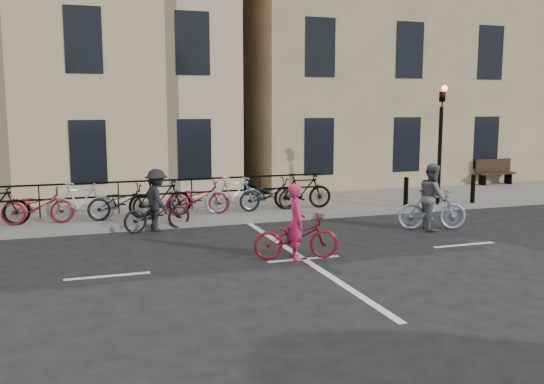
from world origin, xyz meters
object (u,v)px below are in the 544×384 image
object	(u,v)px
bench	(494,171)
cyclist_grey	(432,203)
cyclist_pink	(296,233)
cyclist_dark	(157,207)
traffic_light	(441,130)

from	to	relation	value
bench	cyclist_grey	world-z (taller)	cyclist_grey
cyclist_pink	cyclist_dark	distance (m)	4.49
bench	cyclist_pink	bearing A→B (deg)	-145.53
cyclist_pink	bench	bearing A→B (deg)	-44.04
cyclist_dark	cyclist_pink	bearing A→B (deg)	-162.61
bench	cyclist_pink	xyz separation A→B (m)	(-11.14, -7.64, -0.12)
cyclist_pink	cyclist_dark	bearing A→B (deg)	43.31
bench	cyclist_dark	distance (m)	14.03
traffic_light	cyclist_grey	size ratio (longest dim) A/B	2.10
traffic_light	bench	bearing A→B (deg)	35.25
cyclist_grey	bench	bearing A→B (deg)	-30.99
cyclist_pink	cyclist_grey	distance (m)	4.70
cyclist_dark	cyclist_grey	bearing A→B (deg)	-122.12
cyclist_grey	cyclist_dark	xyz separation A→B (m)	(-6.76, 2.16, -0.07)
traffic_light	cyclist_pink	xyz separation A→B (m)	(-6.34, -4.25, -1.90)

